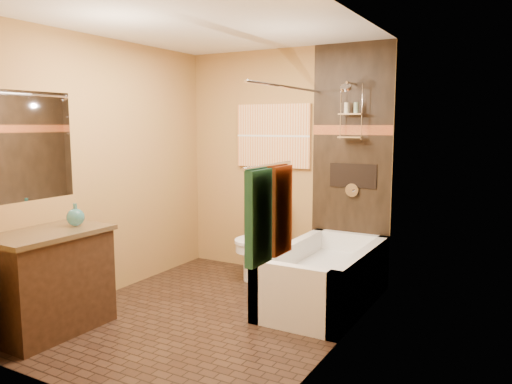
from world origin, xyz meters
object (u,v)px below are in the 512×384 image
Objects in this scene: toilet at (261,239)px; vanity at (50,281)px; sunset_painting at (273,136)px; bathtub at (325,281)px.

toilet is 0.88× the size of vanity.
sunset_painting reaches higher than toilet.
vanity reaches higher than bathtub.
bathtub is 1.78× the size of toilet.
sunset_painting is 2.76m from vanity.
vanity is at bearing -136.00° from bathtub.
toilet is (-0.93, 0.45, 0.21)m from bathtub.
toilet is at bearing -90.00° from sunset_painting.
sunset_painting is 1.78m from bathtub.
sunset_painting reaches higher than vanity.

